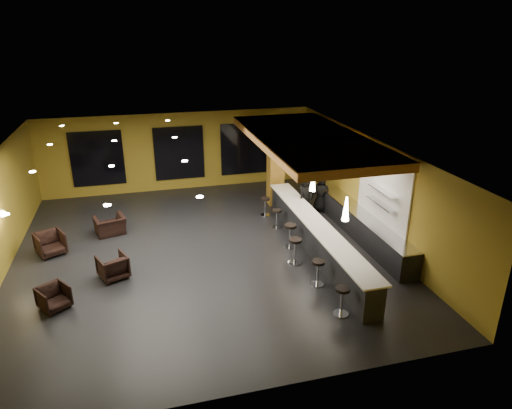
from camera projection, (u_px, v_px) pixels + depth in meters
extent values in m
cube|color=black|center=(202.00, 253.00, 15.29)|extent=(12.00, 13.00, 0.10)
cube|color=black|center=(197.00, 148.00, 13.96)|extent=(12.00, 13.00, 0.10)
cube|color=olive|center=(179.00, 151.00, 20.51)|extent=(12.00, 0.10, 3.50)
cube|color=olive|center=(249.00, 324.00, 8.74)|extent=(12.00, 0.10, 3.50)
cube|color=olive|center=(371.00, 187.00, 16.06)|extent=(0.10, 13.00, 3.50)
cube|color=#B87435|center=(308.00, 139.00, 15.88)|extent=(3.60, 8.00, 0.28)
cube|color=black|center=(97.00, 159.00, 19.60)|extent=(2.20, 0.06, 2.40)
cube|color=black|center=(179.00, 153.00, 20.43)|extent=(2.20, 0.06, 2.40)
cube|color=black|center=(244.00, 149.00, 21.14)|extent=(2.20, 0.06, 2.40)
cube|color=white|center=(383.00, 190.00, 15.05)|extent=(0.06, 3.20, 2.40)
cube|color=black|center=(316.00, 238.00, 15.05)|extent=(0.60, 8.00, 1.00)
cube|color=white|center=(317.00, 224.00, 14.86)|extent=(0.78, 8.10, 0.05)
cube|color=black|center=(364.00, 228.00, 16.00)|extent=(0.70, 6.00, 0.86)
cube|color=silver|center=(365.00, 216.00, 15.83)|extent=(0.72, 6.00, 0.03)
cube|color=silver|center=(381.00, 204.00, 14.98)|extent=(0.30, 1.50, 0.03)
cube|color=silver|center=(383.00, 191.00, 14.82)|extent=(0.30, 1.50, 0.03)
cube|color=olive|center=(276.00, 164.00, 18.73)|extent=(0.60, 0.60, 3.50)
sphere|color=#FFE5B2|center=(2.00, 214.00, 13.66)|extent=(0.22, 0.22, 0.22)
cone|color=white|center=(346.00, 209.00, 12.57)|extent=(0.20, 0.20, 0.70)
cone|color=white|center=(313.00, 181.00, 14.82)|extent=(0.20, 0.20, 0.70)
cone|color=white|center=(288.00, 160.00, 17.07)|extent=(0.20, 0.20, 0.70)
imported|color=black|center=(305.00, 201.00, 17.15)|extent=(0.78, 0.67, 1.81)
imported|color=black|center=(307.00, 195.00, 17.88)|extent=(0.90, 0.73, 1.72)
imported|color=black|center=(321.00, 193.00, 18.30)|extent=(0.89, 0.75, 1.55)
imported|color=black|center=(54.00, 298.00, 12.11)|extent=(0.99, 1.00, 0.66)
imported|color=black|center=(113.00, 267.00, 13.58)|extent=(1.03, 1.04, 0.73)
imported|color=black|center=(50.00, 244.00, 14.96)|extent=(1.12, 1.13, 0.78)
imported|color=black|center=(110.00, 225.00, 16.44)|extent=(1.23, 1.14, 0.67)
cylinder|color=silver|center=(341.00, 314.00, 11.97)|extent=(0.41, 0.41, 0.03)
cylinder|color=silver|center=(342.00, 302.00, 11.84)|extent=(0.07, 0.07, 0.71)
cylinder|color=black|center=(343.00, 289.00, 11.69)|extent=(0.39, 0.39, 0.08)
cylinder|color=silver|center=(317.00, 284.00, 13.33)|extent=(0.40, 0.40, 0.03)
cylinder|color=silver|center=(318.00, 274.00, 13.20)|extent=(0.07, 0.07, 0.70)
cylinder|color=black|center=(318.00, 262.00, 13.06)|extent=(0.38, 0.38, 0.08)
cylinder|color=silver|center=(295.00, 263.00, 14.53)|extent=(0.43, 0.43, 0.03)
cylinder|color=silver|center=(295.00, 252.00, 14.39)|extent=(0.08, 0.08, 0.75)
cylinder|color=black|center=(295.00, 240.00, 14.24)|extent=(0.41, 0.41, 0.09)
cylinder|color=silver|center=(290.00, 247.00, 15.55)|extent=(0.43, 0.43, 0.03)
cylinder|color=silver|center=(290.00, 237.00, 15.41)|extent=(0.07, 0.07, 0.75)
cylinder|color=black|center=(290.00, 226.00, 15.26)|extent=(0.41, 0.41, 0.09)
cylinder|color=silver|center=(277.00, 227.00, 17.04)|extent=(0.37, 0.37, 0.03)
cylinder|color=silver|center=(277.00, 219.00, 16.92)|extent=(0.06, 0.06, 0.64)
cylinder|color=black|center=(277.00, 211.00, 16.79)|extent=(0.35, 0.35, 0.07)
cylinder|color=silver|center=(265.00, 215.00, 18.15)|extent=(0.38, 0.38, 0.03)
cylinder|color=silver|center=(265.00, 207.00, 18.03)|extent=(0.07, 0.07, 0.66)
cylinder|color=black|center=(265.00, 199.00, 17.90)|extent=(0.36, 0.36, 0.08)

